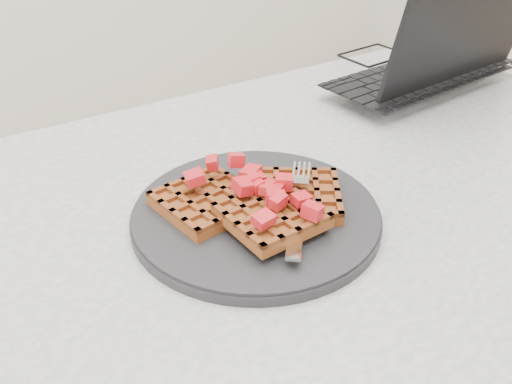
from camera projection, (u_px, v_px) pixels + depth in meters
table at (305, 282)px, 0.75m from camera, size 1.20×0.80×0.75m
plate at (256, 215)px, 0.67m from camera, size 0.29×0.29×0.02m
waffles at (258, 203)px, 0.65m from camera, size 0.22×0.18×0.03m
strawberry_pile at (256, 182)px, 0.64m from camera, size 0.15×0.15×0.02m
fork at (298, 209)px, 0.65m from camera, size 0.13×0.16×0.02m
laptop at (412, 62)px, 1.02m from camera, size 0.39×0.30×0.25m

